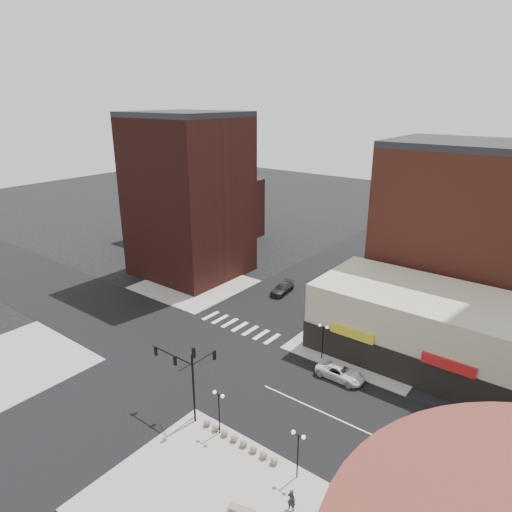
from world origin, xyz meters
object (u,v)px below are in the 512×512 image
Objects in this scene: street_lamp_se_b at (298,444)px; white_suv at (340,372)px; street_lamp_se_a at (219,402)px; street_lamp_ne at (323,333)px; stone_bench at (242,512)px; traffic_signal at (188,369)px; dark_sedan_east at (410,459)px; pedestrian at (291,500)px; dark_sedan_north at (282,289)px.

street_lamp_se_b is 0.81× the size of white_suv.
street_lamp_se_a is 8.00m from street_lamp_se_b.
street_lamp_ne reaches higher than stone_bench.
dark_sedan_east is (18.20, 6.31, -4.21)m from traffic_signal.
street_lamp_se_a is at bearing -22.49° from pedestrian.
street_lamp_se_a is 1.00× the size of street_lamp_se_b.
white_suv is at bearing 72.43° from street_lamp_se_a.
stone_bench is (5.76, -21.19, -2.92)m from street_lamp_ne.
street_lamp_se_b is 2.36× the size of pedestrian.
street_lamp_se_b is 9.48m from dark_sedan_east.
dark_sedan_north is (-9.07, 28.09, -4.24)m from traffic_signal.
dark_sedan_east is at bearing 42.91° from stone_bench.
dark_sedan_north is (-20.83, 28.26, -2.57)m from street_lamp_se_b.
stone_bench is at bearing -26.99° from traffic_signal.
street_lamp_ne is at bearing 73.25° from traffic_signal.
dark_sedan_east is 13.98m from stone_bench.
traffic_signal is at bearing -78.27° from dark_sedan_north.
street_lamp_se_a is 0.84× the size of dark_sedan_north.
street_lamp_se_a is 16.03m from street_lamp_ne.
dark_sedan_east is 2.12× the size of stone_bench.
street_lamp_se_a and street_lamp_se_b have the same top height.
street_lamp_se_b is 14.60m from white_suv.
traffic_signal reaches higher than dark_sedan_north.
pedestrian is at bearing -60.67° from dark_sedan_north.
pedestrian is at bearing 30.36° from stone_bench.
street_lamp_se_b is 6.09m from stone_bench.
traffic_signal reaches higher than stone_bench.
street_lamp_se_b is 1.00× the size of street_lamp_ne.
traffic_signal reaches higher than street_lamp_se_b.
stone_bench is at bearing -65.80° from dark_sedan_north.
street_lamp_se_b is (11.76, -0.17, -1.67)m from traffic_signal.
traffic_signal reaches higher than dark_sedan_east.
street_lamp_se_a is 9.95m from pedestrian.
traffic_signal is 12.68m from stone_bench.
dark_sedan_north is 2.38× the size of stone_bench.
dark_sedan_east reaches higher than stone_bench.
stone_bench is at bearing -37.52° from street_lamp_se_a.
street_lamp_se_b is 3.80m from pedestrian.
dark_sedan_east is at bearing 24.17° from street_lamp_se_a.
traffic_signal is at bearing -106.75° from street_lamp_ne.
traffic_signal is at bearing 148.82° from white_suv.
pedestrian is (9.28, -2.75, -2.29)m from street_lamp_se_a.
white_suv is 1.04× the size of dark_sedan_north.
traffic_signal is 16.62m from street_lamp_ne.
traffic_signal is 1.87× the size of street_lamp_ne.
pedestrian reaches higher than white_suv.
street_lamp_se_b reaches higher than stone_bench.
street_lamp_ne reaches higher than dark_sedan_north.
street_lamp_se_a is at bearing 180.00° from street_lamp_se_b.
stone_bench is at bearing -103.39° from street_lamp_se_b.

